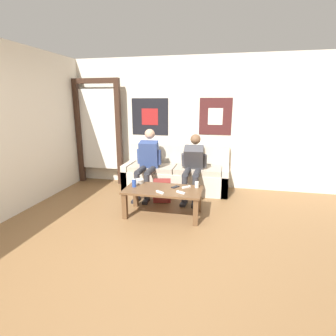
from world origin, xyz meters
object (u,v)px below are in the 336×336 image
coffee_table (163,193)px  game_controller_far_center (160,192)px  person_seated_adult (147,160)px  pillar_candle (197,185)px  person_seated_teen (193,164)px  game_controller_near_left (186,187)px  drink_can_blue (134,183)px  ceramic_bowl (139,181)px  backpack (162,191)px  cell_phone (175,187)px  couch (176,175)px  game_controller_near_right (181,192)px

coffee_table → game_controller_far_center: game_controller_far_center is taller
person_seated_adult → pillar_candle: person_seated_adult is taller
coffee_table → person_seated_teen: (0.34, 0.93, 0.26)m
coffee_table → game_controller_near_left: 0.37m
pillar_candle → game_controller_near_left: pillar_candle is taller
person_seated_adult → game_controller_far_center: size_ratio=8.75×
drink_can_blue → pillar_candle: bearing=10.2°
pillar_candle → drink_can_blue: (-0.95, -0.17, 0.01)m
ceramic_bowl → pillar_candle: 0.94m
backpack → drink_can_blue: 0.72m
coffee_table → pillar_candle: pillar_candle is taller
pillar_candle → game_controller_far_center: size_ratio=0.77×
person_seated_teen → ceramic_bowl: size_ratio=6.97×
backpack → cell_phone: bearing=-54.6°
person_seated_teen → drink_can_blue: person_seated_teen is taller
ceramic_bowl → cell_phone: (0.61, -0.08, -0.03)m
drink_can_blue → game_controller_near_left: size_ratio=0.98×
couch → cell_phone: (0.20, -1.14, 0.14)m
backpack → game_controller_near_right: bearing=-57.5°
backpack → game_controller_near_right: 0.87m
couch → game_controller_near_left: 1.20m
backpack → game_controller_near_left: 0.71m
game_controller_far_center → cell_phone: (0.17, 0.31, -0.01)m
person_seated_adult → game_controller_far_center: bearing=-64.6°
couch → game_controller_near_left: couch is taller
game_controller_near_right → cell_phone: (-0.13, 0.25, -0.01)m
cell_phone → drink_can_blue: bearing=-169.1°
pillar_candle → game_controller_near_right: pillar_candle is taller
drink_can_blue → game_controller_near_right: 0.76m
game_controller_near_right → game_controller_far_center: size_ratio=1.02×
game_controller_near_left → pillar_candle: bearing=14.7°
drink_can_blue → game_controller_near_left: (0.79, 0.13, -0.05)m
coffee_table → person_seated_adult: 1.05m
couch → cell_phone: size_ratio=13.45×
couch → backpack: bearing=-99.7°
ceramic_bowl → person_seated_adult: bearing=94.6°
drink_can_blue → game_controller_far_center: size_ratio=0.90×
drink_can_blue → backpack: bearing=62.2°
ceramic_bowl → game_controller_near_left: bearing=-4.9°
backpack → ceramic_bowl: (-0.29, -0.38, 0.28)m
game_controller_near_left → game_controller_far_center: size_ratio=0.91×
pillar_candle → drink_can_blue: bearing=-169.8°
couch → game_controller_near_left: (0.37, -1.13, 0.14)m
couch → ceramic_bowl: size_ratio=12.67×
person_seated_teen → backpack: 0.75m
person_seated_adult → game_controller_near_left: 1.13m
coffee_table → cell_phone: cell_phone is taller
game_controller_near_right → drink_can_blue: bearing=170.1°
drink_can_blue → person_seated_teen: bearing=49.3°
drink_can_blue → game_controller_far_center: (0.46, -0.19, -0.05)m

